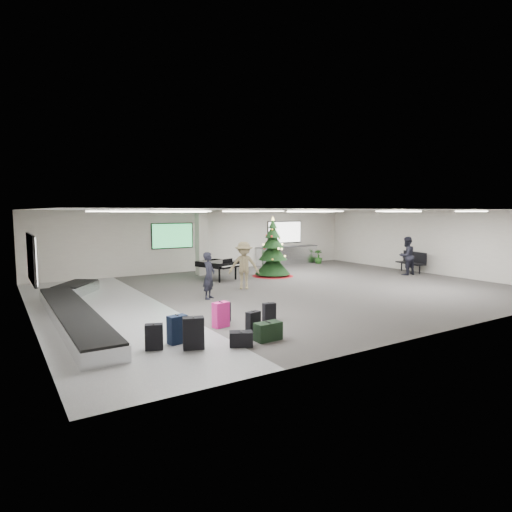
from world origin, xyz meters
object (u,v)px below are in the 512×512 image
traveler_a (209,276)px  service_counter (287,255)px  bench (412,261)px  potted_plant_right (318,257)px  traveler_b (244,265)px  christmas_tree (273,256)px  grand_piano (219,264)px  baggage_carousel (74,309)px  pink_suitcase (221,315)px  potted_plant_left (277,260)px  traveler_bench (407,256)px

traveler_a → service_counter: bearing=-4.8°
bench → potted_plant_right: bench is taller
bench → traveler_b: traveler_b is taller
bench → christmas_tree: bearing=169.7°
service_counter → traveler_a: 10.56m
bench → traveler_a: size_ratio=1.04×
grand_piano → potted_plant_right: bearing=-2.9°
baggage_carousel → pink_suitcase: pink_suitcase is taller
potted_plant_left → baggage_carousel: bearing=-153.6°
grand_piano → bench: bench is taller
potted_plant_left → potted_plant_right: potted_plant_left is taller
pink_suitcase → christmas_tree: bearing=35.4°
pink_suitcase → traveler_bench: (12.19, 3.69, 0.60)m
grand_piano → potted_plant_left: size_ratio=2.35×
baggage_carousel → service_counter: (12.84, 6.73, 0.33)m
pink_suitcase → potted_plant_right: potted_plant_right is taller
traveler_b → potted_plant_left: (4.72, 4.41, -0.51)m
grand_piano → traveler_bench: bearing=-41.6°
bench → potted_plant_left: bearing=147.2°
baggage_carousel → traveler_b: bearing=10.4°
service_counter → baggage_carousel: bearing=-152.3°
grand_piano → potted_plant_right: 8.19m
traveler_b → potted_plant_left: bearing=74.9°
christmas_tree → potted_plant_right: (5.12, 2.65, -0.57)m
bench → potted_plant_left: bench is taller
grand_piano → baggage_carousel: bearing=-169.6°
bench → traveler_bench: size_ratio=0.93×
bench → baggage_carousel: bearing=-166.2°
traveler_b → potted_plant_left: traveler_b is taller
pink_suitcase → potted_plant_right: bearing=27.9°
potted_plant_left → christmas_tree: bearing=-129.5°
baggage_carousel → bench: (16.41, 0.74, 0.39)m
traveler_b → traveler_bench: bearing=25.7°
bench → potted_plant_left: 7.04m
christmas_tree → traveler_bench: size_ratio=1.53×
service_counter → pink_suitcase: size_ratio=5.71×
traveler_bench → potted_plant_right: size_ratio=2.27×
service_counter → pink_suitcase: service_counter is taller
grand_piano → bench: size_ratio=1.20×
baggage_carousel → bench: size_ratio=5.52×
traveler_b → traveler_bench: traveler_b is taller
traveler_b → potted_plant_left: 6.48m
pink_suitcase → traveler_a: bearing=57.2°
pink_suitcase → traveler_bench: bearing=5.0°
christmas_tree → potted_plant_right: size_ratio=3.47×
grand_piano → traveler_a: size_ratio=1.25×
baggage_carousel → potted_plant_right: potted_plant_right is taller
traveler_bench → christmas_tree: bearing=-26.6°
traveler_bench → potted_plant_left: traveler_bench is taller
traveler_b → grand_piano: bearing=117.8°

